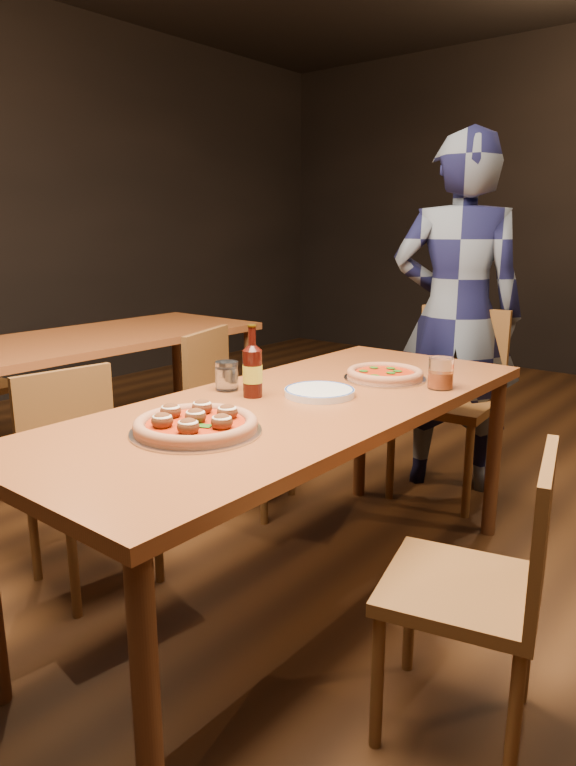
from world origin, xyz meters
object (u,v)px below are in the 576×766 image
Objects in this scene: chair_main_e at (461,586)px; diner at (456,316)px; pizza_margherita at (385,374)px; plate_stack at (320,392)px; chair_main_sw at (244,416)px; pizza_meatball at (196,424)px; chair_end at (446,402)px; table_main at (297,421)px; water_glass at (227,376)px; beer_bottle at (253,372)px; table_left at (84,350)px; chair_main_nw at (91,478)px; amber_glass at (441,373)px.

chair_main_e is 1.81m from diner.
pizza_margherita reaches higher than plate_stack.
chair_main_sw is at bearing -130.73° from chair_main_e.
pizza_meatball is 0.56m from plate_stack.
chair_main_e reaches higher than pizza_meatball.
chair_end is 0.55× the size of diner.
chair_end is 3.09× the size of pizza_margherita.
table_main is at bearing -120.56° from chair_main_e.
chair_main_e is 1.07m from water_glass.
chair_main_sw is at bearing 135.42° from beer_bottle.
beer_bottle is 0.14× the size of diner.
beer_bottle is (-0.22, -0.52, 0.07)m from pizza_margherita.
chair_main_nw reaches higher than table_left.
beer_bottle reaches higher than chair_main_sw.
chair_main_e is 0.82m from plate_stack.
plate_stack is at bearing -97.64° from pizza_margherita.
diner is (-0.05, 1.83, 0.11)m from pizza_meatball.
plate_stack reaches higher than table_left.
table_main is 0.81m from chair_main_nw.
chair_main_e is 3.39× the size of plate_stack.
beer_bottle reaches higher than table_main.
table_left is at bearing -156.78° from chair_end.
pizza_margherita is (0.07, 0.46, 0.09)m from table_main.
amber_glass is 0.06× the size of diner.
beer_bottle is (-0.15, -0.06, 0.16)m from table_main.
beer_bottle is at bearing -4.86° from water_glass.
pizza_meatball is 0.43m from beer_bottle.
amber_glass reaches higher than water_glass.
diner reaches higher than table_left.
chair_main_sw is 3.63× the size of beer_bottle.
chair_end is at bearing 28.35° from table_left.
diner is (0.60, 1.75, 0.47)m from chair_main_nw.
chair_main_e is 0.47× the size of diner.
water_glass is (-0.28, 0.41, 0.03)m from pizza_meatball.
table_left is 1.85m from pizza_meatball.
chair_main_sw is at bearing 176.94° from pizza_margherita.
beer_bottle is 1.43m from diner.
table_main is 8.21× the size of beer_bottle.
amber_glass is 0.99m from diner.
chair_main_nw is 0.64m from water_glass.
plate_stack is 1.00× the size of beer_bottle.
chair_main_nw is at bearing -138.69° from water_glass.
amber_glass reaches higher than pizza_meatball.
pizza_margherita is (0.74, 0.84, 0.35)m from chair_main_nw.
water_glass is at bearing -139.36° from amber_glass.
chair_main_e is at bearing -24.01° from plate_stack.
table_main is at bearing -10.01° from table_left.
pizza_margherita is (0.09, -0.75, 0.28)m from chair_end.
beer_bottle is (-0.14, 0.40, 0.06)m from pizza_meatball.
chair_main_sw reaches higher than chair_main_e.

